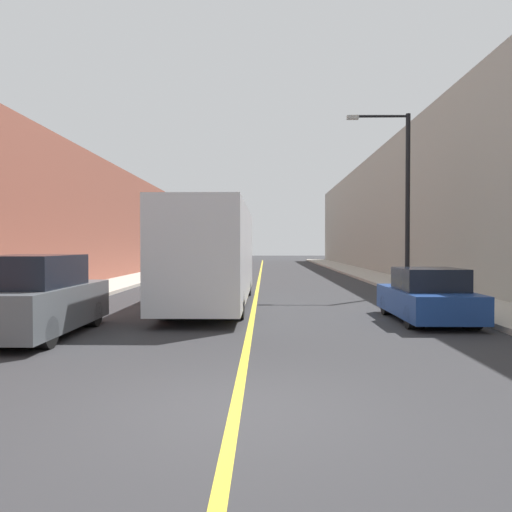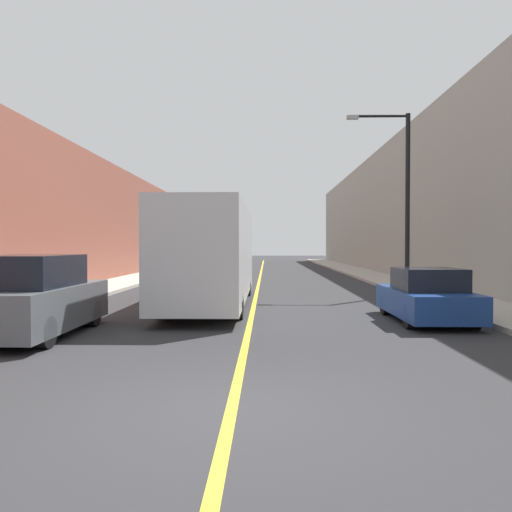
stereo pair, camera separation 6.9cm
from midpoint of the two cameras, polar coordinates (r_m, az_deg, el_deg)
name	(u,v)px [view 2 (the right image)]	position (r m, az deg, el deg)	size (l,w,h in m)	color
ground_plane	(231,413)	(6.74, -2.59, -17.44)	(200.00, 200.00, 0.00)	#2D2D30
sidewalk_left	(156,274)	(37.32, -11.29, -2.01)	(2.75, 72.00, 0.15)	#B2AA9E
sidewalk_right	(366,274)	(37.14, 12.46, -2.03)	(2.75, 72.00, 0.15)	#B2AA9E
building_row_left	(110,226)	(38.16, -16.27, 3.34)	(4.00, 72.00, 7.22)	brown
building_row_right	(413,209)	(37.98, 17.52, 5.11)	(4.00, 72.00, 9.55)	gray
road_center_line	(260,275)	(36.44, 0.56, -2.18)	(0.16, 72.00, 0.01)	gold
bus	(213,254)	(18.06, -4.84, 0.28)	(2.50, 11.15, 3.49)	silver
parked_suv_left	(33,299)	(12.93, -24.00, -4.51)	(2.04, 4.62, 1.93)	#51565B
car_right_near	(426,298)	(14.94, 19.03, -4.51)	(1.89, 4.23, 1.52)	navy
street_lamp_right	(402,190)	(22.74, 16.43, 7.24)	(2.75, 0.24, 7.71)	black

